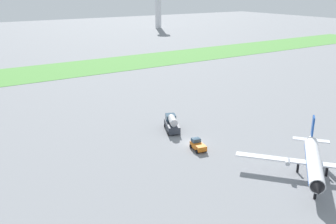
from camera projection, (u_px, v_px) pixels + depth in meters
ground_plane at (192, 143)px, 72.38m from camera, size 600.00×600.00×0.00m
grass_taxiway_strip at (62, 70)px, 135.43m from camera, size 360.00×28.00×0.08m
airplane_foreground_turboprop at (314, 161)px, 58.70m from camera, size 17.59×19.64×7.29m
pushback_tug_midfield at (198, 145)px, 69.00m from camera, size 2.59×3.86×1.95m
fuel_truck_by_runway at (172, 123)px, 78.09m from camera, size 4.82×6.92×3.29m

